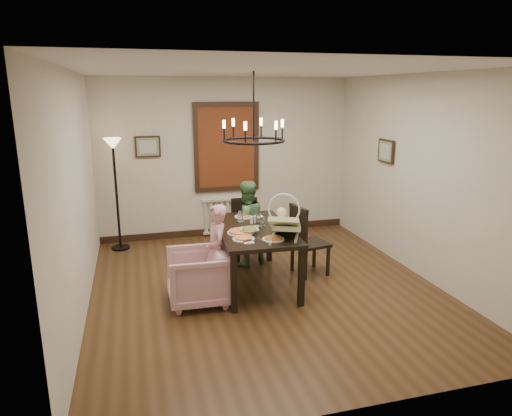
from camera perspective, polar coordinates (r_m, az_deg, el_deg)
name	(u,v)px	position (r m, az deg, el deg)	size (l,w,h in m)	color
room_shell	(258,180)	(6.11, 0.29, 3.49)	(4.51, 5.00, 2.81)	#50321B
dining_table	(254,234)	(6.10, -0.27, -3.26)	(1.02, 1.73, 0.79)	black
chair_far	(247,229)	(7.10, -1.17, -2.70)	(0.41, 0.41, 0.94)	black
chair_right	(311,239)	(6.54, 6.84, -3.91)	(0.45, 0.45, 1.03)	black
armchair	(198,277)	(5.73, -7.31, -8.54)	(0.72, 0.74, 0.67)	beige
elderly_woman	(217,259)	(5.81, -4.91, -6.39)	(0.36, 0.24, 1.00)	#CE9195
seated_man	(246,230)	(6.83, -1.25, -2.82)	(0.52, 0.41, 1.07)	#4A7B49
baby_bouncer	(285,223)	(5.63, 3.66, -1.86)	(0.42, 0.58, 0.38)	beige
salad_bowl	(249,230)	(5.84, -0.86, -2.81)	(0.29, 0.29, 0.07)	white
pizza_platter	(240,232)	(5.83, -1.96, -3.02)	(0.34, 0.34, 0.04)	tan
drinking_glass	(262,223)	(6.05, 0.81, -1.85)	(0.07, 0.07, 0.14)	silver
window_blinds	(227,147)	(8.10, -3.69, 7.59)	(1.00, 0.03, 1.40)	maroon
radiator	(228,215)	(8.36, -3.58, -0.93)	(0.92, 0.12, 0.62)	silver
picture_back	(148,147)	(7.94, -13.37, 7.47)	(0.42, 0.03, 0.36)	black
picture_right	(386,151)	(7.43, 15.92, 6.85)	(0.42, 0.03, 0.36)	black
floor_lamp	(117,196)	(7.75, -17.02, 1.43)	(0.30, 0.30, 1.80)	black
chandelier	(254,141)	(5.84, -0.29, 8.43)	(0.80, 0.80, 0.04)	black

